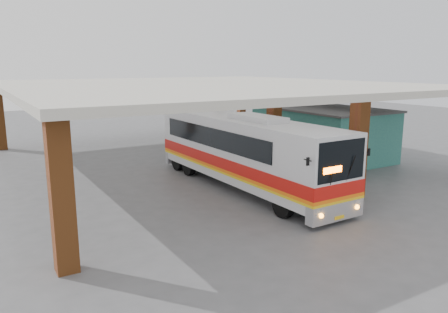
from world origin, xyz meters
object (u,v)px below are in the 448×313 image
red_chair (263,149)px  motorcycle (302,169)px  coach_bus (244,151)px  pedestrian (283,178)px

red_chair → motorcycle: bearing=-109.5°
coach_bus → motorcycle: coach_bus is taller
coach_bus → pedestrian: size_ratio=7.90×
coach_bus → pedestrian: 2.27m
pedestrian → red_chair: pedestrian is taller
coach_bus → red_chair: (5.41, 5.96, -1.39)m
pedestrian → red_chair: 9.07m
coach_bus → pedestrian: coach_bus is taller
motorcycle → red_chair: 6.73m
motorcycle → coach_bus: bearing=60.5°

